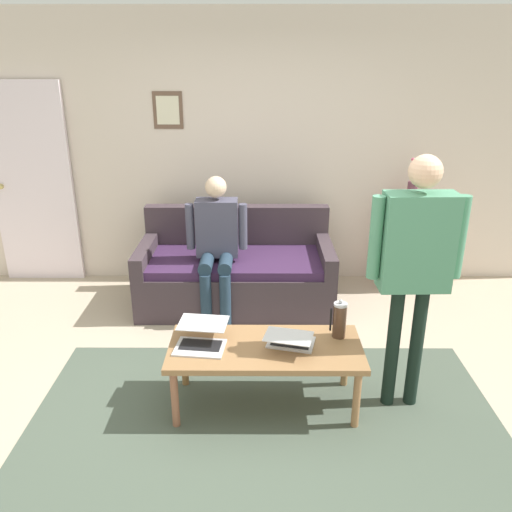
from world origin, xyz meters
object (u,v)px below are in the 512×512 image
at_px(interior_door, 33,185).
at_px(laptop_left, 290,340).
at_px(couch, 236,273).
at_px(laptop_center, 201,339).
at_px(french_press, 340,320).
at_px(coffee_table, 265,352).
at_px(person_seated, 217,239).
at_px(person_standing, 416,254).
at_px(flower_vase, 412,190).
at_px(side_shelf, 406,247).

xyz_separation_m(interior_door, laptop_left, (-2.52, 2.19, -0.52)).
bearing_deg(couch, laptop_center, 84.06).
relative_size(interior_door, french_press, 7.29).
xyz_separation_m(coffee_table, french_press, (-0.50, -0.13, 0.18)).
xyz_separation_m(couch, coffee_table, (-0.26, 1.61, 0.11)).
bearing_deg(person_seated, person_standing, 134.93).
relative_size(interior_door, flower_vase, 4.31).
height_order(interior_door, couch, interior_door).
height_order(couch, side_shelf, couch).
bearing_deg(french_press, person_seated, -53.56).
distance_m(interior_door, french_press, 3.56).
distance_m(couch, person_standing, 2.14).
distance_m(interior_door, flower_vase, 3.83).
xyz_separation_m(interior_door, person_seated, (-1.94, 0.82, -0.30)).
height_order(laptop_left, flower_vase, flower_vase).
xyz_separation_m(french_press, flower_vase, (-0.96, -1.86, 0.44)).
bearing_deg(flower_vase, person_seated, 17.87).
xyz_separation_m(flower_vase, person_seated, (1.89, 0.61, -0.30)).
distance_m(couch, french_press, 1.69).
bearing_deg(interior_door, person_seated, 157.18).
bearing_deg(person_standing, side_shelf, -105.22).
distance_m(laptop_center, side_shelf, 2.74).
height_order(laptop_left, laptop_center, laptop_center).
distance_m(couch, laptop_center, 1.62).
distance_m(laptop_center, person_standing, 1.48).
bearing_deg(person_standing, coffee_table, 1.49).
height_order(laptop_center, french_press, french_press).
height_order(couch, laptop_center, couch).
bearing_deg(french_press, laptop_left, 20.49).
height_order(laptop_center, flower_vase, flower_vase).
xyz_separation_m(couch, flower_vase, (-1.73, -0.38, 0.73)).
relative_size(side_shelf, flower_vase, 1.83).
bearing_deg(coffee_table, flower_vase, -126.37).
height_order(interior_door, flower_vase, interior_door).
xyz_separation_m(interior_door, side_shelf, (-3.82, 0.21, -0.59)).
distance_m(laptop_left, flower_vase, 2.43).
bearing_deg(laptop_center, interior_door, -48.48).
xyz_separation_m(french_press, person_standing, (-0.43, 0.10, 0.52)).
bearing_deg(flower_vase, coffee_table, 53.63).
height_order(side_shelf, person_seated, person_seated).
height_order(interior_door, person_standing, interior_door).
relative_size(interior_door, couch, 1.13).
distance_m(coffee_table, laptop_center, 0.44).
bearing_deg(side_shelf, person_seated, 17.87).
bearing_deg(couch, french_press, 117.30).
relative_size(couch, flower_vase, 3.82).
bearing_deg(interior_door, french_press, 144.15).
bearing_deg(laptop_left, french_press, -159.51).
bearing_deg(person_seated, side_shelf, -162.13).
relative_size(coffee_table, side_shelf, 1.47).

